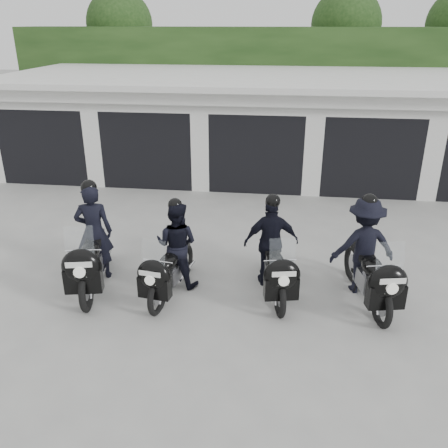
# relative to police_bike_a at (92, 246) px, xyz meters

# --- Properties ---
(ground) EXTENTS (80.00, 80.00, 0.00)m
(ground) POSITION_rel_police_bike_a_xyz_m (2.57, -0.01, -0.79)
(ground) COLOR #A0A09B
(ground) RESTS_ON ground
(garage_block) EXTENTS (16.40, 6.80, 2.96)m
(garage_block) POSITION_rel_police_bike_a_xyz_m (2.57, 8.05, 0.64)
(garage_block) COLOR silver
(garage_block) RESTS_ON ground
(background_vegetation) EXTENTS (20.00, 3.90, 5.80)m
(background_vegetation) POSITION_rel_police_bike_a_xyz_m (2.94, 12.91, 1.98)
(background_vegetation) COLOR #193212
(background_vegetation) RESTS_ON ground
(police_bike_a) EXTENTS (0.96, 2.25, 1.98)m
(police_bike_a) POSITION_rel_police_bike_a_xyz_m (0.00, 0.00, 0.00)
(police_bike_a) COLOR black
(police_bike_a) RESTS_ON ground
(police_bike_b) EXTENTS (0.90, 1.98, 1.73)m
(police_bike_b) POSITION_rel_police_bike_a_xyz_m (1.48, 0.05, -0.06)
(police_bike_b) COLOR black
(police_bike_b) RESTS_ON ground
(police_bike_c) EXTENTS (1.08, 2.05, 1.81)m
(police_bike_c) POSITION_rel_police_bike_a_xyz_m (3.22, 0.29, -0.02)
(police_bike_c) COLOR black
(police_bike_c) RESTS_ON ground
(police_bike_d) EXTENTS (1.23, 2.16, 1.90)m
(police_bike_d) POSITION_rel_police_bike_a_xyz_m (4.83, 0.26, 0.02)
(police_bike_d) COLOR black
(police_bike_d) RESTS_ON ground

